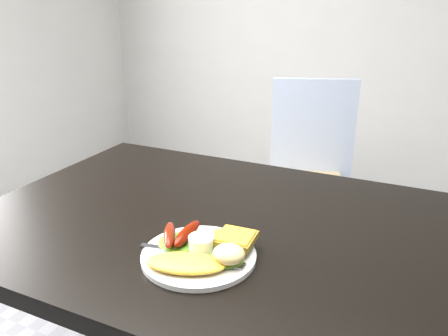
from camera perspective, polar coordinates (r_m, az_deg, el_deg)
name	(u,v)px	position (r m, az deg, el deg)	size (l,w,h in m)	color
dining_table	(226,229)	(1.04, 0.30, -7.93)	(1.20, 0.80, 0.04)	black
dining_chair	(300,186)	(2.01, 9.84, -2.40)	(0.39, 0.39, 0.05)	tan
person	(407,145)	(1.76, 22.81, 2.78)	(0.53, 0.35, 1.47)	#2D5582
plate	(199,256)	(0.89, -3.31, -11.34)	(0.23, 0.23, 0.01)	white
lettuce_left	(179,242)	(0.92, -5.90, -9.59)	(0.09, 0.08, 0.01)	#33931F
lettuce_right	(225,259)	(0.86, 0.17, -11.83)	(0.07, 0.07, 0.01)	#4A8428
omelette	(186,263)	(0.84, -5.03, -12.28)	(0.15, 0.07, 0.02)	orange
sausage_a	(170,235)	(0.91, -7.13, -8.63)	(0.03, 0.10, 0.03)	#640500
sausage_b	(187,233)	(0.92, -4.82, -8.49)	(0.03, 0.11, 0.03)	#5F0400
ramekin	(201,243)	(0.88, -3.00, -9.82)	(0.05, 0.05, 0.03)	white
toast_a	(227,240)	(0.91, 0.33, -9.44)	(0.07, 0.07, 0.01)	brown
toast_b	(236,239)	(0.90, 1.57, -9.22)	(0.08, 0.08, 0.01)	olive
potato_salad	(229,254)	(0.84, 0.64, -11.16)	(0.06, 0.06, 0.03)	#F4F2B3
fork	(179,251)	(0.89, -5.87, -10.70)	(0.17, 0.01, 0.00)	#ADAFB7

